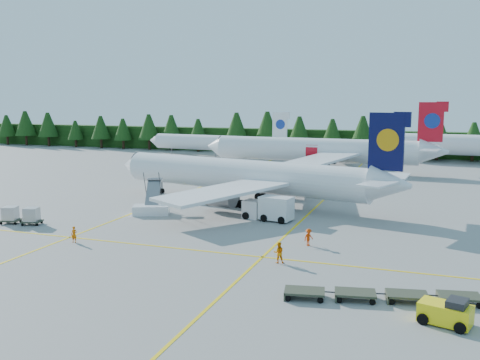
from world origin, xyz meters
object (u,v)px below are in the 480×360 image
(service_truck, at_px, (268,208))
(baggage_tug, at_px, (447,312))
(airstairs, at_px, (152,207))
(airliner_navy, at_px, (236,175))
(airliner_red, at_px, (310,150))

(service_truck, bearing_deg, baggage_tug, -41.44)
(service_truck, bearing_deg, airstairs, -162.67)
(baggage_tug, bearing_deg, airstairs, 161.85)
(airstairs, height_order, baggage_tug, airstairs)
(airliner_navy, distance_m, airliner_red, 34.48)
(service_truck, bearing_deg, airliner_navy, 140.11)
(service_truck, bearing_deg, airliner_red, 106.54)
(airliner_navy, bearing_deg, airliner_red, 98.20)
(airliner_red, xyz_separation_m, baggage_tug, (22.80, -66.49, -3.12))
(baggage_tug, bearing_deg, airliner_navy, 144.38)
(airstairs, height_order, service_truck, airstairs)
(airstairs, relative_size, baggage_tug, 1.92)
(airliner_red, relative_size, baggage_tug, 13.35)
(baggage_tug, bearing_deg, airliner_red, 124.99)
(airliner_navy, height_order, airstairs, airliner_navy)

